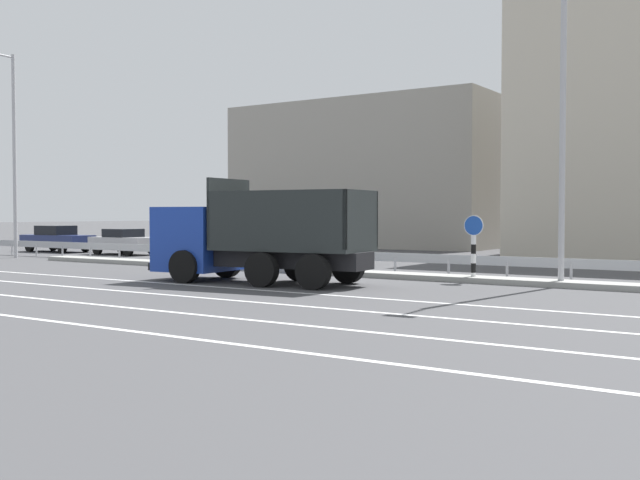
% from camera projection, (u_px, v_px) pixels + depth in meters
% --- Properties ---
extents(ground_plane, '(320.00, 320.00, 0.00)m').
position_uv_depth(ground_plane, '(334.00, 283.00, 23.54)').
color(ground_plane, '#424244').
extents(lane_strip_0, '(62.91, 0.16, 0.01)m').
position_uv_depth(lane_strip_0, '(225.00, 288.00, 22.10)').
color(lane_strip_0, silver).
rests_on(lane_strip_0, ground_plane).
extents(lane_strip_1, '(62.91, 0.16, 0.01)m').
position_uv_depth(lane_strip_1, '(167.00, 295.00, 20.13)').
color(lane_strip_1, silver).
rests_on(lane_strip_1, ground_plane).
extents(lane_strip_2, '(62.91, 0.16, 0.01)m').
position_uv_depth(lane_strip_2, '(93.00, 304.00, 18.06)').
color(lane_strip_2, silver).
rests_on(lane_strip_2, ground_plane).
extents(lane_strip_3, '(62.91, 0.16, 0.01)m').
position_uv_depth(lane_strip_3, '(4.00, 315.00, 16.09)').
color(lane_strip_3, silver).
rests_on(lane_strip_3, ground_plane).
extents(median_island, '(34.60, 1.10, 0.18)m').
position_uv_depth(median_island, '(377.00, 274.00, 25.84)').
color(median_island, gray).
rests_on(median_island, ground_plane).
extents(median_guardrail, '(62.91, 0.09, 0.78)m').
position_uv_depth(median_guardrail, '(395.00, 259.00, 26.93)').
color(median_guardrail, '#9EA0A5').
rests_on(median_guardrail, ground_plane).
extents(dump_truck, '(7.37, 3.18, 3.31)m').
position_uv_depth(dump_truck, '(238.00, 243.00, 23.99)').
color(dump_truck, '#19389E').
rests_on(dump_truck, ground_plane).
extents(median_road_sign, '(0.65, 0.16, 2.14)m').
position_uv_depth(median_road_sign, '(473.00, 248.00, 23.87)').
color(median_road_sign, white).
rests_on(median_road_sign, ground_plane).
extents(street_lamp_0, '(0.71, 2.76, 10.03)m').
position_uv_depth(street_lamp_0, '(11.00, 145.00, 36.76)').
color(street_lamp_0, '#ADADB2').
rests_on(street_lamp_0, ground_plane).
extents(street_lamp_1, '(0.71, 1.82, 9.85)m').
position_uv_depth(street_lamp_1, '(562.00, 106.00, 22.14)').
color(street_lamp_1, '#ADADB2').
rests_on(street_lamp_1, ground_plane).
extents(parked_car_0, '(4.60, 1.89, 1.51)m').
position_uv_depth(parked_car_0, '(57.00, 239.00, 42.79)').
color(parked_car_0, navy).
rests_on(parked_car_0, ground_plane).
extents(parked_car_1, '(3.92, 1.90, 1.38)m').
position_uv_depth(parked_car_1, '(125.00, 241.00, 39.87)').
color(parked_car_1, '#A3A3A8').
rests_on(parked_car_1, ground_plane).
extents(parked_car_2, '(4.82, 2.18, 1.37)m').
position_uv_depth(parked_car_2, '(211.00, 244.00, 36.61)').
color(parked_car_2, '#A3A3A8').
rests_on(parked_car_2, ground_plane).
extents(parked_car_3, '(4.66, 1.81, 1.62)m').
position_uv_depth(parked_car_3, '(312.00, 245.00, 32.88)').
color(parked_car_3, '#A3A3A8').
rests_on(parked_car_3, ground_plane).
extents(background_building_0, '(18.21, 8.11, 9.62)m').
position_uv_depth(background_building_0, '(369.00, 175.00, 51.03)').
color(background_building_0, gray).
rests_on(background_building_0, ground_plane).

